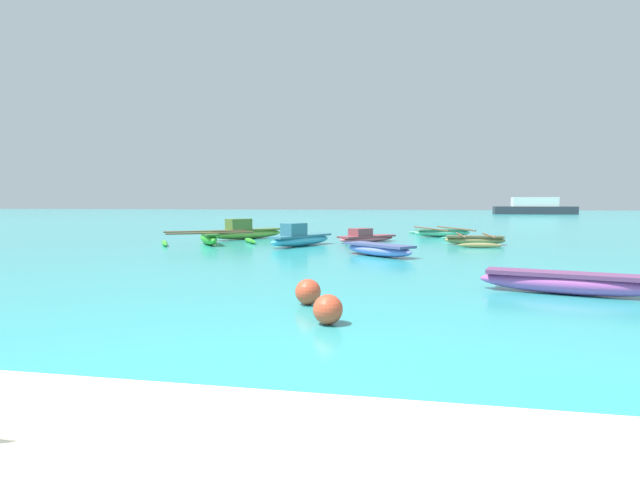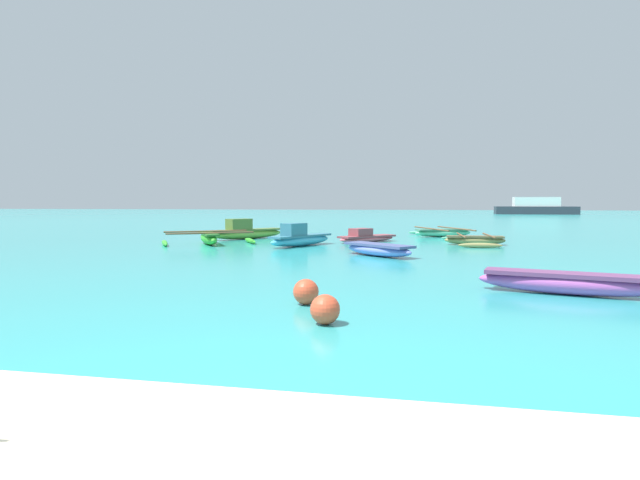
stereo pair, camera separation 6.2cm
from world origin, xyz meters
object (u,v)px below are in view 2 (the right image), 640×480
object	(u,v)px
moored_boat_4	(378,249)
mooring_buoy_1	(306,292)
moored_boat_5	(569,282)
distant_ferry	(536,207)
moored_boat_0	(443,233)
moored_boat_1	(475,240)
moored_boat_7	(300,238)
moored_boat_2	(246,232)
mooring_buoy_0	(325,309)
moored_boat_6	(209,238)
moored_boat_3	(366,237)

from	to	relation	value
moored_boat_4	mooring_buoy_1	world-z (taller)	mooring_buoy_1
moored_boat_4	moored_boat_5	distance (m)	7.36
moored_boat_5	distant_ferry	world-z (taller)	distant_ferry
moored_boat_0	moored_boat_1	size ratio (longest dim) A/B	1.60
moored_boat_0	moored_boat_7	xyz separation A→B (m)	(-5.91, -6.66, 0.11)
moored_boat_1	moored_boat_2	xyz separation A→B (m)	(-10.37, 1.48, 0.14)
distant_ferry	moored_boat_5	bearing A→B (deg)	-101.93
moored_boat_0	moored_boat_1	distance (m)	4.89
moored_boat_2	moored_boat_4	size ratio (longest dim) A/B	1.42
moored_boat_0	moored_boat_4	xyz separation A→B (m)	(-2.53, -9.84, 0.01)
mooring_buoy_0	mooring_buoy_1	xyz separation A→B (m)	(-0.57, 1.30, 0.00)
moored_boat_6	moored_boat_5	bearing A→B (deg)	18.68
mooring_buoy_0	distant_ferry	xyz separation A→B (m)	(18.94, 73.41, 0.84)
moored_boat_6	mooring_buoy_0	xyz separation A→B (m)	(7.27, -12.63, -0.04)
moored_boat_0	mooring_buoy_1	bearing A→B (deg)	-121.39
moored_boat_0	mooring_buoy_1	xyz separation A→B (m)	(-3.16, -17.85, 0.01)
moored_boat_2	mooring_buoy_0	bearing A→B (deg)	-121.82
moored_boat_7	moored_boat_5	bearing A→B (deg)	-114.89
moored_boat_1	moored_boat_5	world-z (taller)	moored_boat_1
moored_boat_1	distant_ferry	distance (m)	61.01
moored_boat_3	moored_boat_5	distance (m)	12.81
mooring_buoy_0	mooring_buoy_1	distance (m)	1.42
moored_boat_2	mooring_buoy_1	size ratio (longest dim) A/B	8.53
moored_boat_6	moored_boat_3	bearing A→B (deg)	78.47
moored_boat_5	mooring_buoy_0	world-z (taller)	mooring_buoy_0
moored_boat_6	moored_boat_4	bearing A→B (deg)	34.11
moored_boat_6	moored_boat_0	bearing A→B (deg)	91.97
moored_boat_5	moored_boat_7	distance (m)	11.92
moored_boat_7	mooring_buoy_1	size ratio (longest dim) A/B	7.83
moored_boat_0	moored_boat_3	bearing A→B (deg)	-151.12
moored_boat_1	moored_boat_4	size ratio (longest dim) A/B	1.18
distant_ferry	moored_boat_0	bearing A→B (deg)	-106.77
moored_boat_5	mooring_buoy_1	world-z (taller)	mooring_buoy_1
moored_boat_2	moored_boat_7	xyz separation A→B (m)	(3.43, -3.36, -0.02)
moored_boat_4	distant_ferry	world-z (taller)	distant_ferry
moored_boat_2	moored_boat_4	xyz separation A→B (m)	(6.81, -6.54, -0.12)
moored_boat_4	mooring_buoy_1	size ratio (longest dim) A/B	5.99
moored_boat_3	mooring_buoy_1	xyz separation A→B (m)	(0.34, -13.64, 0.00)
moored_boat_4	moored_boat_7	size ratio (longest dim) A/B	0.76
mooring_buoy_1	moored_boat_2	bearing A→B (deg)	113.02
moored_boat_0	moored_boat_7	distance (m)	8.91
distant_ferry	mooring_buoy_0	bearing A→B (deg)	-104.47
moored_boat_5	moored_boat_6	distance (m)	14.80
moored_boat_4	moored_boat_7	xyz separation A→B (m)	(-3.38, 3.18, 0.10)
moored_boat_1	moored_boat_0	bearing A→B (deg)	100.41
moored_boat_3	moored_boat_1	bearing A→B (deg)	-54.83
moored_boat_3	mooring_buoy_0	size ratio (longest dim) A/B	6.50
distant_ferry	moored_boat_2	bearing A→B (deg)	-114.05
moored_boat_2	moored_boat_7	size ratio (longest dim) A/B	1.09
moored_boat_3	moored_boat_7	xyz separation A→B (m)	(-2.41, -2.46, 0.11)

